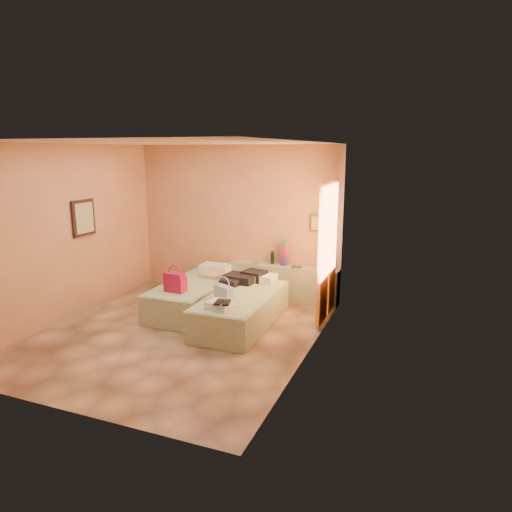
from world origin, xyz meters
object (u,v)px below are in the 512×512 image
Objects in this scene: bed_right at (241,309)px; water_bottle at (272,258)px; flower_vase at (329,262)px; green_book at (297,267)px; towel_stack at (220,305)px; bed_left at (195,296)px; magenta_handbag at (175,282)px; headboard_ledge at (283,283)px; blue_handbag at (224,292)px.

bed_right is 1.54m from water_bottle.
bed_right is at bearing -125.67° from flower_vase.
flower_vase reaches higher than bed_right.
green_book is at bearing -9.69° from water_bottle.
flower_vase reaches higher than towel_stack.
water_bottle is (1.02, 1.09, 0.52)m from bed_left.
flower_vase reaches higher than magenta_handbag.
bed_left is 8.45× the size of water_bottle.
headboard_ledge reaches higher than towel_stack.
magenta_handbag is (-1.53, -1.60, -0.01)m from green_book.
water_bottle is 1.38× the size of green_book.
flower_vase reaches higher than blue_handbag.
flower_vase reaches higher than bed_left.
towel_stack is (0.15, -0.43, -0.05)m from blue_handbag.
flower_vase is 2.44m from towel_stack.
bed_left is 1.00× the size of bed_right.
flower_vase is at bearing 78.72° from blue_handbag.
bed_right is at bearing 88.12° from towel_stack.
magenta_handbag is (-2.09, -1.71, -0.12)m from flower_vase.
towel_stack is at bearing -111.37° from green_book.
bed_right is 0.48m from blue_handbag.
bed_left is 5.99× the size of magenta_handbag.
flower_vase reaches higher than green_book.
bed_right is 1.88m from flower_vase.
green_book is (1.51, 1.01, 0.41)m from bed_left.
magenta_handbag is at bearing -140.69° from flower_vase.
flower_vase is at bearing 4.09° from headboard_ledge.
blue_handbag reaches higher than towel_stack.
towel_stack is at bearing -47.85° from bed_left.
blue_handbag is at bearing -103.23° from headboard_ledge.
headboard_ledge is 6.14× the size of magenta_handbag.
flower_vase is (1.05, 1.46, 0.53)m from bed_right.
towel_stack is (-0.02, -0.71, 0.30)m from bed_right.
green_book is 0.56× the size of blue_handbag.
flower_vase is at bearing 43.15° from magenta_handbag.
bed_left is 11.71× the size of green_book.
water_bottle is at bearing 89.16° from bed_right.
bed_left is at bearing 159.96° from bed_right.
bed_left is 6.55× the size of blue_handbag.
bed_left is 1.49m from towel_stack.
green_book is 0.51× the size of magenta_handbag.
headboard_ledge is at bearing 56.46° from magenta_handbag.
flower_vase is at bearing 0.97° from water_bottle.
blue_handbag reaches higher than headboard_ledge.
bed_left is (-1.24, -1.05, -0.08)m from headboard_ledge.
water_bottle is at bearing 162.99° from green_book.
magenta_handbag is at bearing 155.11° from towel_stack.
bed_left is at bearing 166.90° from blue_handbag.
magenta_handbag reaches higher than towel_stack.
blue_handbag is at bearing 108.78° from towel_stack.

